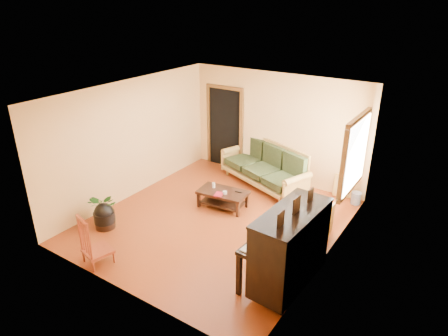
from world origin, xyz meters
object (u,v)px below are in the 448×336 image
Objects in this scene: footstool at (105,219)px; coffee_table at (223,199)px; potted_plant at (105,208)px; red_chair at (96,239)px; armchair at (311,223)px; piano at (290,249)px; ceramic_crock at (356,198)px; sofa at (263,166)px.

coffee_table is at bearing 53.09° from footstool.
footstool is 0.63× the size of potted_plant.
red_chair is at bearing -46.26° from potted_plant.
armchair is 1.83× the size of footstool.
piano reaches higher than ceramic_crock.
sofa is at bearing 92.39° from red_chair.
potted_plant is at bearing -98.41° from sofa.
footstool is 1.52× the size of ceramic_crock.
coffee_table is 2.91m from ceramic_crock.
red_chair is at bearing -139.42° from armchair.
sofa is at bearing 136.37° from armchair.
red_chair reaches higher than armchair.
sofa reaches higher than potted_plant.
armchair is (1.86, -1.59, -0.12)m from sofa.
potted_plant is at bearing 147.93° from red_chair.
piano is (2.24, -1.52, 0.47)m from coffee_table.
coffee_table reaches higher than ceramic_crock.
red_chair reaches higher than ceramic_crock.
potted_plant is at bearing -131.61° from coffee_table.
ceramic_crock is (0.28, 1.88, -0.24)m from armchair.
potted_plant is (-0.14, 0.14, 0.13)m from footstool.
armchair is at bearing -19.94° from sofa.
piano reaches higher than footstool.
coffee_table is 2.44m from footstool.
red_chair is (-0.88, -4.21, -0.03)m from sofa.
sofa is 8.62× the size of ceramic_crock.
coffee_table is at bearing 149.08° from piano.
piano is 3.76m from footstool.
armchair is 3.79m from red_chair.
piano is at bearing -91.72° from ceramic_crock.
ceramic_crock is at bearing 70.29° from red_chair.
ceramic_crock is at bearing 78.28° from armchair.
ceramic_crock is at bearing 91.48° from piano.
sofa reaches higher than red_chair.
coffee_table is 0.70× the size of piano.
armchair is at bearing -4.16° from coffee_table.
footstool is 0.24m from potted_plant.
sofa is 2.50× the size of red_chair.
potted_plant is at bearing -172.42° from piano.
piano is 3.66× the size of footstool.
armchair reaches higher than footstool.
potted_plant reaches higher than footstool.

